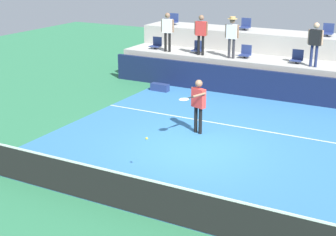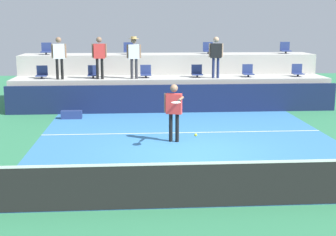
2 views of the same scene
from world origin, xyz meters
name	(u,v)px [view 1 (image 1 of 2)]	position (x,y,z in m)	size (l,w,h in m)	color
ground_plane	(192,148)	(0.00, 0.00, 0.00)	(40.00, 40.00, 0.00)	#2D754C
court_inner_paint	(206,138)	(0.00, 1.00, 0.00)	(9.00, 10.00, 0.01)	teal
court_service_line	(223,124)	(0.00, 2.40, 0.01)	(9.00, 0.06, 0.00)	white
tennis_net	(113,188)	(0.00, -4.00, 0.50)	(10.48, 0.08, 1.07)	black
sponsor_backboard	(259,84)	(0.00, 6.00, 0.55)	(13.00, 0.16, 1.10)	#141E42
seating_tier_lower	(270,75)	(0.00, 7.30, 0.62)	(13.00, 1.80, 1.25)	#ADAAA3
seating_tier_upper	(283,57)	(0.00, 9.10, 1.05)	(13.00, 1.80, 2.10)	#ADAAA3
stadium_chair_lower_far_left	(156,44)	(-5.28, 7.23, 1.46)	(0.44, 0.40, 0.52)	#2D2D33
stadium_chair_lower_left	(198,48)	(-3.21, 7.23, 1.46)	(0.44, 0.40, 0.52)	#2D2D33
stadium_chair_lower_mid_left	(246,53)	(-1.06, 7.23, 1.46)	(0.44, 0.40, 0.52)	#2D2D33
stadium_chair_lower_mid_right	(297,58)	(1.07, 7.23, 1.46)	(0.44, 0.40, 0.52)	#2D2D33
stadium_chair_upper_far_left	(173,20)	(-5.37, 9.03, 2.31)	(0.44, 0.40, 0.52)	#2D2D33
stadium_chair_upper_left	(245,25)	(-1.76, 9.03, 2.31)	(0.44, 0.40, 0.52)	#2D2D33
stadium_chair_upper_right	(328,31)	(1.80, 9.03, 2.31)	(0.44, 0.40, 0.52)	#2D2D33
tennis_player	(198,101)	(-0.40, 1.23, 1.06)	(0.58, 1.30, 1.72)	black
spectator_in_grey	(168,28)	(-4.50, 6.85, 2.26)	(0.59, 0.25, 1.68)	black
spectator_in_white	(201,31)	(-2.91, 6.85, 2.26)	(0.59, 0.24, 1.68)	black
spectator_with_hat	(232,33)	(-1.54, 6.85, 2.28)	(0.58, 0.41, 1.69)	#2D2D33
spectator_leaning_on_rail	(315,40)	(1.79, 6.85, 2.26)	(0.59, 0.25, 1.67)	navy
tennis_ball	(147,138)	(-0.20, -2.20, 1.02)	(0.07, 0.07, 0.07)	#CCE033
equipment_bag	(160,87)	(-3.87, 5.02, 0.15)	(0.76, 0.28, 0.30)	navy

